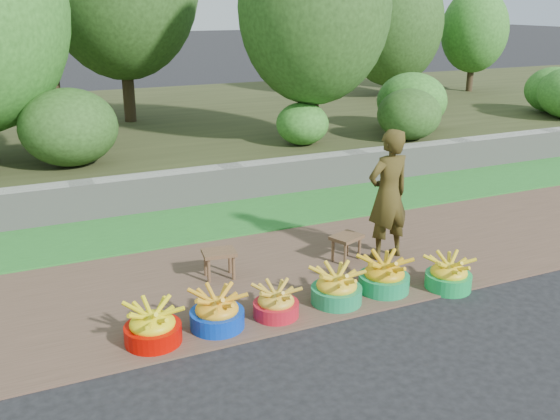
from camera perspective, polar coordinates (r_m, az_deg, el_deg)
name	(u,v)px	position (r m, az deg, el deg)	size (l,w,h in m)	color
ground_plane	(375,313)	(6.36, 8.67, -9.30)	(120.00, 120.00, 0.00)	black
dirt_shoulder	(316,266)	(7.32, 3.35, -5.14)	(80.00, 2.50, 0.02)	brown
grass_verge	(252,215)	(9.01, -2.59, -0.43)	(80.00, 1.50, 0.04)	#277629
retaining_wall	(231,183)	(9.69, -4.51, 2.49)	(80.00, 0.35, 0.55)	gray
earth_bank	(154,129)	(14.28, -11.41, 7.31)	(80.00, 10.00, 0.50)	#34391C
vegetation	(80,15)	(12.43, -17.83, 16.64)	(31.59, 7.35, 4.80)	#312517
basin_a	(153,327)	(5.81, -11.56, -10.41)	(0.52, 0.52, 0.39)	#B90600
basin_b	(217,312)	(5.97, -5.79, -9.28)	(0.52, 0.52, 0.38)	#0633B1
basin_c	(276,303)	(6.15, -0.37, -8.54)	(0.45, 0.45, 0.34)	#B61523
basin_d	(337,288)	(6.42, 5.19, -7.14)	(0.52, 0.52, 0.39)	#19844E
basin_e	(384,276)	(6.74, 9.50, -5.99)	(0.54, 0.54, 0.40)	#15894E
basin_f	(449,275)	(6.96, 15.16, -5.73)	(0.49, 0.49, 0.37)	#139543
stool_left	(219,256)	(6.93, -5.58, -4.24)	(0.40, 0.32, 0.32)	brown
stool_right	(347,241)	(7.40, 6.10, -2.80)	(0.43, 0.38, 0.31)	brown
vendor_woman	(388,195)	(7.40, 9.85, 1.38)	(0.57, 0.37, 1.56)	black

